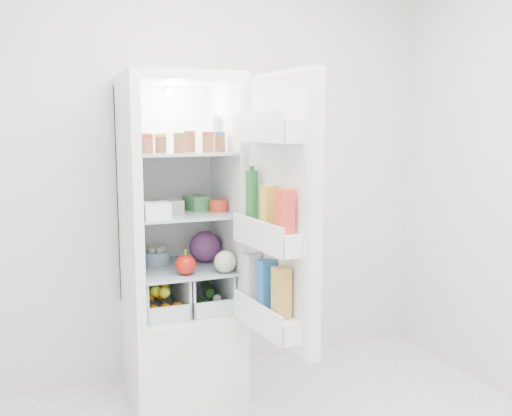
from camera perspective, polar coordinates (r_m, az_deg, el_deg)
name	(u,v)px	position (r m, az deg, el deg)	size (l,w,h in m)	color
room_walls	(313,107)	(2.07, 5.69, 10.00)	(3.02, 3.02, 2.61)	silver
refrigerator	(179,278)	(3.29, -7.66, -6.97)	(0.60, 0.60, 1.80)	white
shelf_low	(182,268)	(3.22, -7.42, -5.96)	(0.49, 0.53, 0.01)	#A2B8BE
shelf_mid	(181,213)	(3.15, -7.53, -0.50)	(0.49, 0.53, 0.01)	#A2B8BE
shelf_top	(180,153)	(3.12, -7.64, 5.50)	(0.49, 0.53, 0.01)	#A2B8BE
crisper_left	(161,293)	(3.23, -9.52, -8.37)	(0.23, 0.46, 0.22)	silver
crisper_right	(203,288)	(3.28, -5.28, -8.00)	(0.23, 0.46, 0.22)	silver
condiment_jars	(179,144)	(3.03, -7.71, 6.36)	(0.46, 0.32, 0.08)	#B21919
squeeze_bottle	(215,133)	(3.22, -4.15, 7.47)	(0.06, 0.06, 0.19)	silver
tub_white	(157,211)	(2.92, -9.87, -0.27)	(0.13, 0.13, 0.08)	white
tub_cream	(172,206)	(3.17, -8.43, 0.22)	(0.11, 0.11, 0.06)	beige
tin_red	(218,205)	(3.14, -3.79, 0.26)	(0.10, 0.10, 0.07)	red
tub_green	(197,203)	(3.20, -5.96, 0.51)	(0.10, 0.14, 0.08)	#387D44
red_cabbage	(205,247)	(3.29, -5.10, -3.86)	(0.18, 0.18, 0.18)	#591E53
bell_pepper	(186,265)	(3.03, -7.05, -5.65)	(0.11, 0.11, 0.11)	red
mushroom_bowl	(157,258)	(3.30, -9.91, -4.90)	(0.15, 0.15, 0.07)	#9CC2EA
salad_bag	(225,262)	(3.05, -3.11, -5.39)	(0.12, 0.12, 0.12)	#B0CD99
citrus_pile	(161,300)	(3.17, -9.46, -9.02)	(0.20, 0.24, 0.16)	orange
veg_pile	(204,296)	(3.29, -5.18, -8.79)	(0.16, 0.30, 0.10)	#1B4918
fridge_door	(278,217)	(2.71, 2.17, -0.95)	(0.22, 0.60, 1.30)	white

